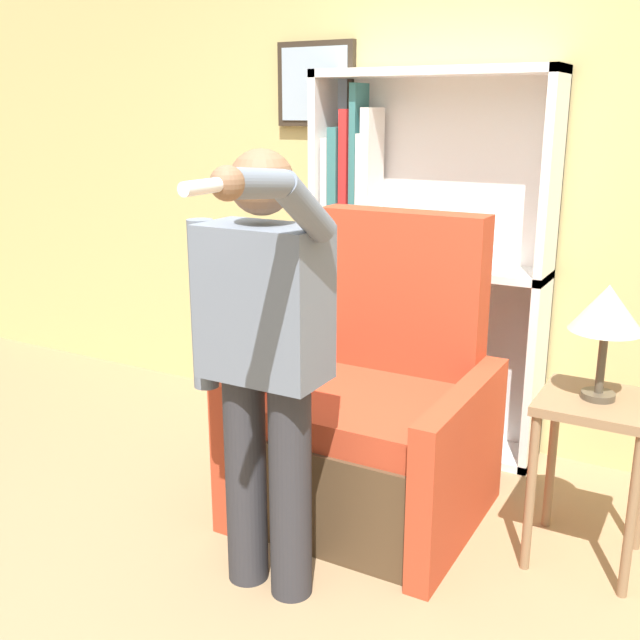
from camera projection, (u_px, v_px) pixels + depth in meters
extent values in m
cube|color=tan|center=(475.00, 172.00, 3.68)|extent=(8.00, 0.06, 2.80)
cube|color=#33281E|center=(316.00, 84.00, 3.93)|extent=(0.45, 0.04, 0.43)
cube|color=#9EB2C6|center=(314.00, 84.00, 3.91)|extent=(0.39, 0.01, 0.37)
cube|color=white|center=(325.00, 255.00, 4.00)|extent=(0.04, 0.28, 1.89)
cube|color=white|center=(544.00, 278.00, 3.46)|extent=(0.04, 0.28, 1.89)
cube|color=white|center=(436.00, 261.00, 3.84)|extent=(1.20, 0.01, 1.89)
cube|color=white|center=(419.00, 436.00, 3.98)|extent=(1.20, 0.28, 0.04)
cube|color=white|center=(426.00, 266.00, 3.73)|extent=(1.20, 0.28, 0.04)
cube|color=white|center=(434.00, 71.00, 3.48)|extent=(1.20, 0.28, 0.04)
cube|color=#238438|center=(332.00, 362.00, 4.14)|extent=(0.04, 0.20, 0.61)
cube|color=gold|center=(339.00, 354.00, 4.11)|extent=(0.04, 0.23, 0.72)
cube|color=black|center=(347.00, 355.00, 4.08)|extent=(0.04, 0.17, 0.72)
cube|color=red|center=(356.00, 346.00, 4.04)|extent=(0.05, 0.16, 0.85)
cube|color=#BC4C56|center=(363.00, 364.00, 4.05)|extent=(0.02, 0.21, 0.66)
cube|color=#1E47B2|center=(369.00, 374.00, 4.04)|extent=(0.03, 0.20, 0.55)
cube|color=purple|center=(378.00, 360.00, 4.00)|extent=(0.05, 0.16, 0.73)
cube|color=white|center=(333.00, 196.00, 3.90)|extent=(0.04, 0.21, 0.60)
cube|color=#337070|center=(340.00, 191.00, 3.87)|extent=(0.05, 0.21, 0.65)
cube|color=red|center=(350.00, 183.00, 3.83)|extent=(0.04, 0.18, 0.74)
cube|color=#337070|center=(358.00, 172.00, 3.79)|extent=(0.03, 0.16, 0.86)
cube|color=white|center=(364.00, 196.00, 3.81)|extent=(0.03, 0.17, 0.62)
cube|color=white|center=(371.00, 184.00, 3.77)|extent=(0.05, 0.19, 0.74)
cube|color=#4C3823|center=(363.00, 467.00, 3.21)|extent=(0.75, 0.81, 0.44)
cube|color=#B23D23|center=(360.00, 409.00, 3.10)|extent=(0.71, 0.69, 0.12)
cube|color=#B23D23|center=(401.00, 328.00, 3.37)|extent=(0.75, 0.16, 1.06)
cube|color=#B23D23|center=(279.00, 424.00, 3.38)|extent=(0.10, 0.89, 0.65)
cube|color=#B23D23|center=(460.00, 466.00, 2.98)|extent=(0.10, 0.89, 0.65)
cylinder|color=#2D2D33|center=(246.00, 478.00, 2.71)|extent=(0.15, 0.15, 0.82)
cylinder|color=#2D2D33|center=(290.00, 491.00, 2.62)|extent=(0.15, 0.15, 0.82)
cube|color=slate|center=(264.00, 303.00, 2.49)|extent=(0.42, 0.24, 0.52)
sphere|color=brown|center=(261.00, 182.00, 2.38)|extent=(0.21, 0.21, 0.21)
cylinder|color=slate|center=(203.00, 305.00, 2.62)|extent=(0.09, 0.09, 0.60)
cylinder|color=slate|center=(304.00, 208.00, 2.19)|extent=(0.09, 0.28, 0.23)
cylinder|color=slate|center=(257.00, 184.00, 1.96)|extent=(0.08, 0.27, 0.10)
sphere|color=brown|center=(227.00, 183.00, 1.85)|extent=(0.09, 0.09, 0.09)
cylinder|color=white|center=(204.00, 187.00, 1.77)|extent=(0.04, 0.15, 0.04)
cube|color=#846647|center=(597.00, 403.00, 2.76)|extent=(0.41, 0.41, 0.04)
cylinder|color=#846647|center=(530.00, 493.00, 2.79)|extent=(0.04, 0.04, 0.63)
cylinder|color=#846647|center=(631.00, 518.00, 2.62)|extent=(0.04, 0.04, 0.63)
cylinder|color=#846647|center=(552.00, 457.00, 3.09)|extent=(0.04, 0.04, 0.63)
cylinder|color=#4C4233|center=(598.00, 395.00, 2.76)|extent=(0.12, 0.12, 0.02)
cylinder|color=#4C4233|center=(602.00, 362.00, 2.72)|extent=(0.03, 0.03, 0.24)
cone|color=beige|center=(607.00, 308.00, 2.66)|extent=(0.26, 0.26, 0.17)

